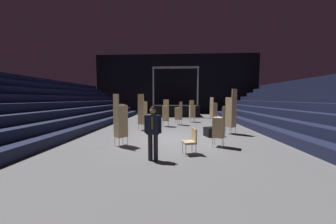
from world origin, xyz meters
TOP-DOWN VIEW (x-y plane):
  - ground_plane at (0.00, 0.00)m, footprint 22.00×30.00m
  - arena_end_wall at (0.00, 15.00)m, footprint 22.00×0.30m
  - bleacher_bank_left at (-8.00, 1.00)m, footprint 6.00×24.00m
  - bleacher_bank_right at (8.00, 1.00)m, footprint 6.00×24.00m
  - stage_riser at (0.00, 11.32)m, footprint 5.31×3.11m
  - man_with_tie at (-0.59, -3.14)m, footprint 0.57×0.25m
  - chair_stack_front_left at (3.23, 5.87)m, footprint 0.59×0.59m
  - chair_stack_front_right at (-0.64, 3.73)m, footprint 0.48×0.48m
  - chair_stack_mid_left at (-2.21, -1.50)m, footprint 0.62×0.62m
  - chair_stack_mid_right at (3.26, 1.30)m, footprint 0.61×0.61m
  - chair_stack_mid_centre at (-2.00, 2.10)m, footprint 0.56×0.56m
  - chair_stack_rear_left at (1.49, 6.23)m, footprint 0.51×0.51m
  - chair_stack_rear_right at (0.30, 4.51)m, footprint 0.60×0.60m
  - chair_stack_rear_centre at (1.94, -1.39)m, footprint 0.59×0.59m
  - equipment_road_case at (2.14, 0.64)m, footprint 1.05×0.86m
  - loose_chair_near_man at (0.70, -2.42)m, footprint 0.55×0.55m

SIDE VIEW (x-z plane):
  - ground_plane at x=0.00m, z-range -0.10..0.00m
  - equipment_road_case at x=2.14m, z-range 0.00..0.48m
  - loose_chair_near_man at x=0.70m, z-range 0.06..1.01m
  - stage_riser at x=0.00m, z-range -2.03..3.41m
  - chair_stack_rear_centre at x=1.94m, z-range 0.00..1.71m
  - chair_stack_rear_right at x=0.30m, z-range 0.00..1.80m
  - chair_stack_rear_left at x=1.49m, z-range 0.00..1.88m
  - chair_stack_front_right at x=-0.64m, z-range 0.00..1.97m
  - man_with_tie at x=-0.59m, z-range 0.12..1.90m
  - chair_stack_front_left at x=3.23m, z-range 0.00..2.14m
  - chair_stack_mid_left at x=-2.21m, z-range 0.00..2.22m
  - chair_stack_mid_centre at x=-2.00m, z-range 0.00..2.30m
  - chair_stack_mid_right at x=3.26m, z-range 0.00..2.56m
  - bleacher_bank_left at x=-8.00m, z-range 0.00..3.60m
  - bleacher_bank_right at x=8.00m, z-range 0.00..3.60m
  - arena_end_wall at x=0.00m, z-range 0.00..8.00m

